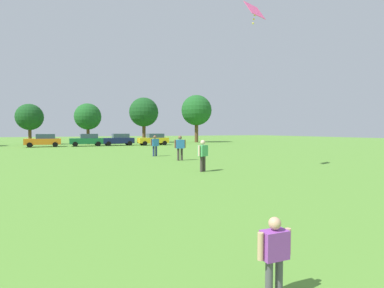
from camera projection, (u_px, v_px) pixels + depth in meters
ground_plane at (70, 155)px, 26.65m from camera, size 160.00×160.00×0.00m
child_kite_flyer at (274, 250)px, 3.90m from camera, size 0.51×0.21×1.07m
adult_bystander at (203, 153)px, 15.90m from camera, size 0.71×0.53×1.66m
bystander_near_trees at (155, 144)px, 25.20m from camera, size 0.80×0.47×1.75m
bystander_midfield at (180, 146)px, 21.71m from camera, size 0.85×0.36×1.79m
kite at (255, 11)px, 15.97m from camera, size 1.37×0.96×1.14m
parked_car_orange_0 at (44, 140)px, 39.16m from camera, size 4.30×2.02×1.68m
parked_car_green_1 at (87, 140)px, 41.18m from camera, size 4.30×2.02×1.68m
parked_car_navy_2 at (119, 139)px, 42.93m from camera, size 4.30×2.02×1.68m
parked_car_yellow_3 at (154, 139)px, 43.90m from camera, size 4.30×2.02×1.68m
tree_left at (29, 117)px, 44.91m from camera, size 3.91×3.91×6.09m
tree_center at (88, 117)px, 46.31m from camera, size 4.03×4.03×6.28m
tree_right at (144, 112)px, 52.21m from camera, size 5.01×5.01×7.81m
tree_far_right at (196, 110)px, 54.07m from camera, size 5.43×5.43×8.46m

